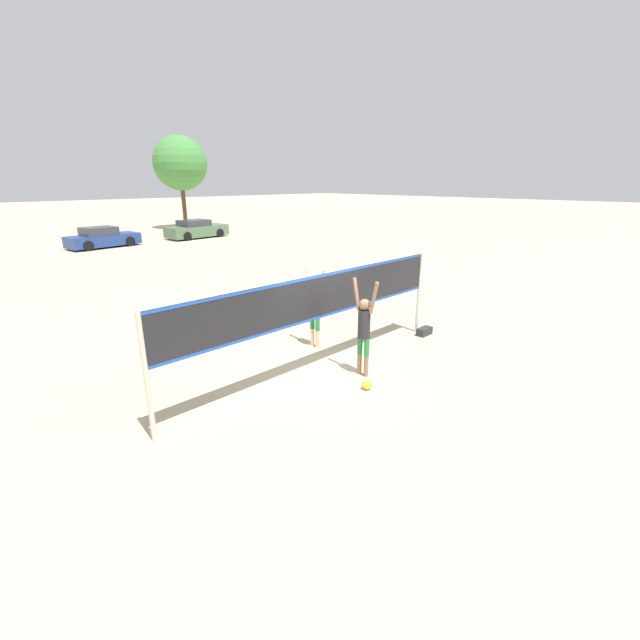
% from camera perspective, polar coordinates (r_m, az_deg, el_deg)
% --- Properties ---
extents(ground_plane, '(200.00, 200.00, 0.00)m').
position_cam_1_polar(ground_plane, '(10.13, 0.00, -6.87)').
color(ground_plane, '#C6B28C').
extents(volleyball_net, '(8.09, 0.09, 2.32)m').
position_cam_1_polar(volleyball_net, '(9.53, 0.00, 2.45)').
color(volleyball_net, beige).
rests_on(volleyball_net, ground_plane).
extents(player_spiker, '(0.28, 0.72, 2.25)m').
position_cam_1_polar(player_spiker, '(9.57, 5.89, -0.81)').
color(player_spiker, '#8C664C').
rests_on(player_spiker, ground_plane).
extents(player_blocker, '(0.28, 0.71, 2.17)m').
position_cam_1_polar(player_blocker, '(11.22, -0.69, 1.91)').
color(player_blocker, beige).
rests_on(player_blocker, ground_plane).
extents(volleyball, '(0.22, 0.22, 0.22)m').
position_cam_1_polar(volleyball, '(9.33, 6.27, -8.56)').
color(volleyball, yellow).
rests_on(volleyball, ground_plane).
extents(gear_bag, '(0.51, 0.25, 0.22)m').
position_cam_1_polar(gear_bag, '(12.76, 13.74, -1.47)').
color(gear_bag, '#2D2D33').
rests_on(gear_bag, ground_plane).
extents(parked_car_near, '(4.83, 2.22, 1.39)m').
position_cam_1_polar(parked_car_near, '(35.03, -16.14, 11.50)').
color(parked_car_near, '#4C6B4C').
rests_on(parked_car_near, ground_plane).
extents(parked_car_mid, '(4.61, 2.26, 1.36)m').
position_cam_1_polar(parked_car_mid, '(32.25, -27.02, 9.70)').
color(parked_car_mid, navy).
rests_on(parked_car_mid, ground_plane).
extents(tree_left_cluster, '(4.68, 4.68, 8.04)m').
position_cam_1_polar(tree_left_cluster, '(42.19, -18.15, 19.22)').
color(tree_left_cluster, '#4C3823').
rests_on(tree_left_cluster, ground_plane).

